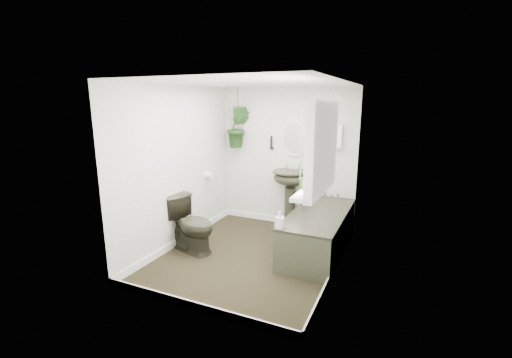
% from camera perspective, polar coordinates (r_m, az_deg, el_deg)
% --- Properties ---
extents(floor, '(2.30, 2.80, 0.02)m').
position_cam_1_polar(floor, '(4.84, -0.75, -12.70)').
color(floor, black).
rests_on(floor, ground).
extents(ceiling, '(2.30, 2.80, 0.02)m').
position_cam_1_polar(ceiling, '(4.37, -0.84, 15.91)').
color(ceiling, white).
rests_on(ceiling, ground).
extents(wall_back, '(2.30, 0.02, 2.30)m').
position_cam_1_polar(wall_back, '(5.75, 5.17, 3.54)').
color(wall_back, silver).
rests_on(wall_back, ground).
extents(wall_front, '(2.30, 0.02, 2.30)m').
position_cam_1_polar(wall_front, '(3.28, -11.29, -3.87)').
color(wall_front, silver).
rests_on(wall_front, ground).
extents(wall_left, '(0.02, 2.80, 2.30)m').
position_cam_1_polar(wall_left, '(5.05, -12.81, 1.97)').
color(wall_left, silver).
rests_on(wall_left, ground).
extents(wall_right, '(0.02, 2.80, 2.30)m').
position_cam_1_polar(wall_right, '(4.12, 14.00, -0.56)').
color(wall_right, silver).
rests_on(wall_right, ground).
extents(skirting, '(2.30, 2.80, 0.10)m').
position_cam_1_polar(skirting, '(4.81, -0.75, -12.05)').
color(skirting, white).
rests_on(skirting, floor).
extents(bathtub, '(0.72, 1.72, 0.58)m').
position_cam_1_polar(bathtub, '(4.91, 10.36, -8.70)').
color(bathtub, black).
rests_on(bathtub, floor).
extents(bath_screen, '(0.04, 0.72, 1.40)m').
position_cam_1_polar(bath_screen, '(5.19, 8.59, 3.89)').
color(bath_screen, silver).
rests_on(bath_screen, bathtub).
extents(shower_box, '(0.20, 0.10, 0.35)m').
position_cam_1_polar(shower_box, '(5.42, 13.08, 6.96)').
color(shower_box, white).
rests_on(shower_box, wall_back).
extents(oval_mirror, '(0.46, 0.03, 0.62)m').
position_cam_1_polar(oval_mirror, '(5.62, 6.43, 6.90)').
color(oval_mirror, beige).
rests_on(oval_mirror, wall_back).
extents(wall_sconce, '(0.04, 0.04, 0.22)m').
position_cam_1_polar(wall_sconce, '(5.76, 2.57, 6.11)').
color(wall_sconce, black).
rests_on(wall_sconce, wall_back).
extents(toilet_roll_holder, '(0.11, 0.11, 0.11)m').
position_cam_1_polar(toilet_roll_holder, '(5.63, -7.93, 0.69)').
color(toilet_roll_holder, white).
rests_on(toilet_roll_holder, wall_left).
extents(window_recess, '(0.08, 1.00, 0.90)m').
position_cam_1_polar(window_recess, '(3.37, 11.09, 5.29)').
color(window_recess, white).
rests_on(window_recess, wall_right).
extents(window_sill, '(0.18, 1.00, 0.04)m').
position_cam_1_polar(window_sill, '(3.46, 9.67, -1.53)').
color(window_sill, white).
rests_on(window_sill, wall_right).
extents(window_blinds, '(0.01, 0.86, 0.76)m').
position_cam_1_polar(window_blinds, '(3.38, 10.35, 5.35)').
color(window_blinds, white).
rests_on(window_blinds, wall_right).
extents(toilet, '(0.85, 0.62, 0.78)m').
position_cam_1_polar(toilet, '(4.93, -10.74, -7.36)').
color(toilet, black).
rests_on(toilet, floor).
extents(pedestal_sink, '(0.67, 0.61, 0.98)m').
position_cam_1_polar(pedestal_sink, '(5.67, 5.68, -3.43)').
color(pedestal_sink, black).
rests_on(pedestal_sink, floor).
extents(sill_plant, '(0.25, 0.23, 0.24)m').
position_cam_1_polar(sill_plant, '(3.34, 8.43, 0.41)').
color(sill_plant, black).
rests_on(sill_plant, window_sill).
extents(hanging_plant, '(0.46, 0.41, 0.69)m').
position_cam_1_polar(hanging_plant, '(5.87, -3.00, 8.60)').
color(hanging_plant, black).
rests_on(hanging_plant, ceiling).
extents(soap_bottle, '(0.10, 0.10, 0.21)m').
position_cam_1_polar(soap_bottle, '(4.14, 3.97, -6.83)').
color(soap_bottle, black).
rests_on(soap_bottle, bathtub).
extents(hanging_pot, '(0.16, 0.16, 0.12)m').
position_cam_1_polar(hanging_pot, '(5.85, -3.04, 11.38)').
color(hanging_pot, brown).
rests_on(hanging_pot, ceiling).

